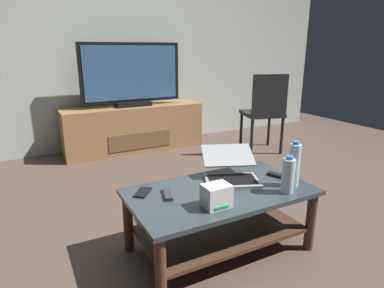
{
  "coord_description": "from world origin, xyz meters",
  "views": [
    {
      "loc": [
        -1.11,
        -1.79,
        1.23
      ],
      "look_at": [
        -0.05,
        0.23,
        0.56
      ],
      "focal_mm": 30.56,
      "sensor_mm": 36.0,
      "label": 1
    }
  ],
  "objects_px": {
    "water_bottle_near": "(288,176)",
    "tv_remote": "(168,194)",
    "soundbar_remote": "(279,176)",
    "coffee_table": "(220,209)",
    "media_cabinet": "(134,128)",
    "television": "(132,76)",
    "water_bottle_far": "(294,165)",
    "dining_chair": "(265,109)",
    "cell_phone": "(143,192)",
    "laptop": "(230,170)",
    "router_box": "(216,196)"
  },
  "relations": [
    {
      "from": "cell_phone",
      "to": "media_cabinet",
      "type": "bearing_deg",
      "value": 112.75
    },
    {
      "from": "dining_chair",
      "to": "water_bottle_near",
      "type": "relative_size",
      "value": 4.21
    },
    {
      "from": "coffee_table",
      "to": "television",
      "type": "relative_size",
      "value": 0.91
    },
    {
      "from": "water_bottle_near",
      "to": "tv_remote",
      "type": "height_order",
      "value": "water_bottle_near"
    },
    {
      "from": "water_bottle_far",
      "to": "coffee_table",
      "type": "bearing_deg",
      "value": 160.45
    },
    {
      "from": "cell_phone",
      "to": "television",
      "type": "bearing_deg",
      "value": 112.59
    },
    {
      "from": "router_box",
      "to": "tv_remote",
      "type": "distance_m",
      "value": 0.31
    },
    {
      "from": "tv_remote",
      "to": "coffee_table",
      "type": "bearing_deg",
      "value": 3.91
    },
    {
      "from": "media_cabinet",
      "to": "laptop",
      "type": "distance_m",
      "value": 2.21
    },
    {
      "from": "media_cabinet",
      "to": "soundbar_remote",
      "type": "bearing_deg",
      "value": -84.08
    },
    {
      "from": "water_bottle_near",
      "to": "laptop",
      "type": "bearing_deg",
      "value": 117.19
    },
    {
      "from": "dining_chair",
      "to": "water_bottle_near",
      "type": "bearing_deg",
      "value": -126.28
    },
    {
      "from": "tv_remote",
      "to": "cell_phone",
      "type": "bearing_deg",
      "value": 157.03
    },
    {
      "from": "television",
      "to": "cell_phone",
      "type": "height_order",
      "value": "television"
    },
    {
      "from": "television",
      "to": "cell_phone",
      "type": "xyz_separation_m",
      "value": [
        -0.64,
        -2.13,
        -0.5
      ]
    },
    {
      "from": "coffee_table",
      "to": "soundbar_remote",
      "type": "relative_size",
      "value": 6.91
    },
    {
      "from": "cell_phone",
      "to": "tv_remote",
      "type": "height_order",
      "value": "tv_remote"
    },
    {
      "from": "coffee_table",
      "to": "dining_chair",
      "type": "height_order",
      "value": "dining_chair"
    },
    {
      "from": "television",
      "to": "water_bottle_far",
      "type": "xyz_separation_m",
      "value": [
        0.22,
        -2.46,
        -0.37
      ]
    },
    {
      "from": "television",
      "to": "soundbar_remote",
      "type": "distance_m",
      "value": 2.38
    },
    {
      "from": "coffee_table",
      "to": "soundbar_remote",
      "type": "xyz_separation_m",
      "value": [
        0.45,
        -0.01,
        0.14
      ]
    },
    {
      "from": "laptop",
      "to": "router_box",
      "type": "bearing_deg",
      "value": -134.44
    },
    {
      "from": "television",
      "to": "dining_chair",
      "type": "height_order",
      "value": "television"
    },
    {
      "from": "soundbar_remote",
      "to": "coffee_table",
      "type": "bearing_deg",
      "value": 157.19
    },
    {
      "from": "media_cabinet",
      "to": "laptop",
      "type": "bearing_deg",
      "value": -91.45
    },
    {
      "from": "coffee_table",
      "to": "dining_chair",
      "type": "xyz_separation_m",
      "value": [
        1.57,
        1.48,
        0.25
      ]
    },
    {
      "from": "media_cabinet",
      "to": "cell_phone",
      "type": "height_order",
      "value": "media_cabinet"
    },
    {
      "from": "tv_remote",
      "to": "laptop",
      "type": "bearing_deg",
      "value": 23.63
    },
    {
      "from": "laptop",
      "to": "water_bottle_far",
      "type": "distance_m",
      "value": 0.4
    },
    {
      "from": "dining_chair",
      "to": "cell_phone",
      "type": "height_order",
      "value": "dining_chair"
    },
    {
      "from": "media_cabinet",
      "to": "soundbar_remote",
      "type": "height_order",
      "value": "media_cabinet"
    },
    {
      "from": "dining_chair",
      "to": "laptop",
      "type": "relative_size",
      "value": 1.94
    },
    {
      "from": "cell_phone",
      "to": "coffee_table",
      "type": "bearing_deg",
      "value": 17.15
    },
    {
      "from": "router_box",
      "to": "soundbar_remote",
      "type": "relative_size",
      "value": 0.91
    },
    {
      "from": "television",
      "to": "soundbar_remote",
      "type": "xyz_separation_m",
      "value": [
        0.24,
        -2.32,
        -0.5
      ]
    },
    {
      "from": "coffee_table",
      "to": "water_bottle_far",
      "type": "relative_size",
      "value": 3.87
    },
    {
      "from": "dining_chair",
      "to": "router_box",
      "type": "distance_m",
      "value": 2.37
    },
    {
      "from": "laptop",
      "to": "water_bottle_near",
      "type": "height_order",
      "value": "water_bottle_near"
    },
    {
      "from": "media_cabinet",
      "to": "water_bottle_far",
      "type": "bearing_deg",
      "value": -84.93
    },
    {
      "from": "coffee_table",
      "to": "dining_chair",
      "type": "bearing_deg",
      "value": 43.27
    },
    {
      "from": "laptop",
      "to": "water_bottle_far",
      "type": "xyz_separation_m",
      "value": [
        0.28,
        -0.28,
        0.08
      ]
    },
    {
      "from": "media_cabinet",
      "to": "television",
      "type": "height_order",
      "value": "television"
    },
    {
      "from": "television",
      "to": "router_box",
      "type": "height_order",
      "value": "television"
    },
    {
      "from": "laptop",
      "to": "tv_remote",
      "type": "xyz_separation_m",
      "value": [
        -0.47,
        -0.05,
        -0.05
      ]
    },
    {
      "from": "water_bottle_far",
      "to": "cell_phone",
      "type": "height_order",
      "value": "water_bottle_far"
    },
    {
      "from": "media_cabinet",
      "to": "television",
      "type": "xyz_separation_m",
      "value": [
        0.0,
        -0.02,
        0.64
      ]
    },
    {
      "from": "television",
      "to": "water_bottle_near",
      "type": "relative_size",
      "value": 5.35
    },
    {
      "from": "laptop",
      "to": "dining_chair",
      "type": "bearing_deg",
      "value": 43.69
    },
    {
      "from": "coffee_table",
      "to": "router_box",
      "type": "relative_size",
      "value": 7.58
    },
    {
      "from": "coffee_table",
      "to": "media_cabinet",
      "type": "relative_size",
      "value": 0.65
    }
  ]
}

